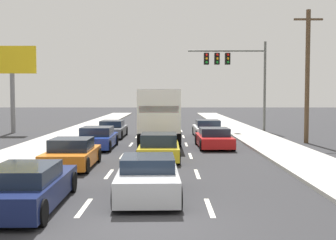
# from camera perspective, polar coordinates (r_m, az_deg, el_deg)

# --- Properties ---
(ground_plane) EXTENTS (140.00, 140.00, 0.00)m
(ground_plane) POSITION_cam_1_polar(r_m,az_deg,el_deg) (35.34, -0.79, -1.64)
(ground_plane) COLOR #2B2B2D
(sidewalk_right) EXTENTS (3.06, 80.00, 0.14)m
(sidewalk_right) POSITION_cam_1_polar(r_m,az_deg,el_deg) (30.98, 11.71, -2.28)
(sidewalk_right) COLOR #B2AFA8
(sidewalk_right) RESTS_ON ground_plane
(sidewalk_left) EXTENTS (3.06, 80.00, 0.14)m
(sidewalk_left) POSITION_cam_1_polar(r_m,az_deg,el_deg) (31.23, -13.49, -2.26)
(sidewalk_left) COLOR #B2AFA8
(sidewalk_left) RESTS_ON ground_plane
(lane_markings) EXTENTS (3.54, 57.00, 0.01)m
(lane_markings) POSITION_cam_1_polar(r_m,az_deg,el_deg) (29.29, -0.98, -2.66)
(lane_markings) COLOR silver
(lane_markings) RESTS_ON ground_plane
(car_gray) EXTENTS (1.89, 4.50, 1.21)m
(car_gray) POSITION_cam_1_polar(r_m,az_deg,el_deg) (31.60, -7.17, -1.23)
(car_gray) COLOR slate
(car_gray) RESTS_ON ground_plane
(car_blue) EXTENTS (2.00, 4.34, 1.23)m
(car_blue) POSITION_cam_1_polar(r_m,az_deg,el_deg) (25.20, -9.12, -2.39)
(car_blue) COLOR #1E389E
(car_blue) RESTS_ON ground_plane
(car_orange) EXTENTS (1.95, 4.02, 1.23)m
(car_orange) POSITION_cam_1_polar(r_m,az_deg,el_deg) (18.80, -12.34, -4.39)
(car_orange) COLOR orange
(car_orange) RESTS_ON ground_plane
(car_navy) EXTENTS (1.95, 4.72, 1.20)m
(car_navy) POSITION_cam_1_polar(r_m,az_deg,el_deg) (12.50, -17.79, -8.36)
(car_navy) COLOR #141E4C
(car_navy) RESTS_ON ground_plane
(box_truck) EXTENTS (2.64, 8.68, 3.36)m
(box_truck) POSITION_cam_1_polar(r_m,az_deg,el_deg) (27.64, -0.97, 1.04)
(box_truck) COLOR white
(box_truck) RESTS_ON ground_plane
(car_yellow) EXTENTS (1.96, 4.20, 1.26)m
(car_yellow) POSITION_cam_1_polar(r_m,az_deg,el_deg) (20.51, -1.03, -3.63)
(car_yellow) COLOR yellow
(car_yellow) RESTS_ON ground_plane
(car_silver) EXTENTS (1.97, 4.06, 1.23)m
(car_silver) POSITION_cam_1_polar(r_m,az_deg,el_deg) (13.08, -2.50, -7.63)
(car_silver) COLOR #B7BABF
(car_silver) RESTS_ON ground_plane
(car_white) EXTENTS (2.00, 4.61, 1.25)m
(car_white) POSITION_cam_1_polar(r_m,az_deg,el_deg) (31.58, 5.36, -1.22)
(car_white) COLOR white
(car_white) RESTS_ON ground_plane
(car_red) EXTENTS (2.00, 4.29, 1.15)m
(car_red) POSITION_cam_1_polar(r_m,az_deg,el_deg) (25.30, 6.19, -2.43)
(car_red) COLOR red
(car_red) RESTS_ON ground_plane
(traffic_signal_mast) EXTENTS (6.47, 0.69, 7.44)m
(traffic_signal_mast) POSITION_cam_1_polar(r_m,az_deg,el_deg) (36.63, 8.35, 7.11)
(traffic_signal_mast) COLOR #595B56
(traffic_signal_mast) RESTS_ON ground_plane
(utility_pole_mid) EXTENTS (1.80, 0.28, 8.36)m
(utility_pole_mid) POSITION_cam_1_polar(r_m,az_deg,el_deg) (28.82, 17.93, 5.67)
(utility_pole_mid) COLOR brown
(utility_pole_mid) RESTS_ON ground_plane
(roadside_billboard) EXTENTS (3.86, 0.36, 6.94)m
(roadside_billboard) POSITION_cam_1_polar(r_m,az_deg,el_deg) (37.04, -19.60, 6.01)
(roadside_billboard) COLOR slate
(roadside_billboard) RESTS_ON ground_plane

